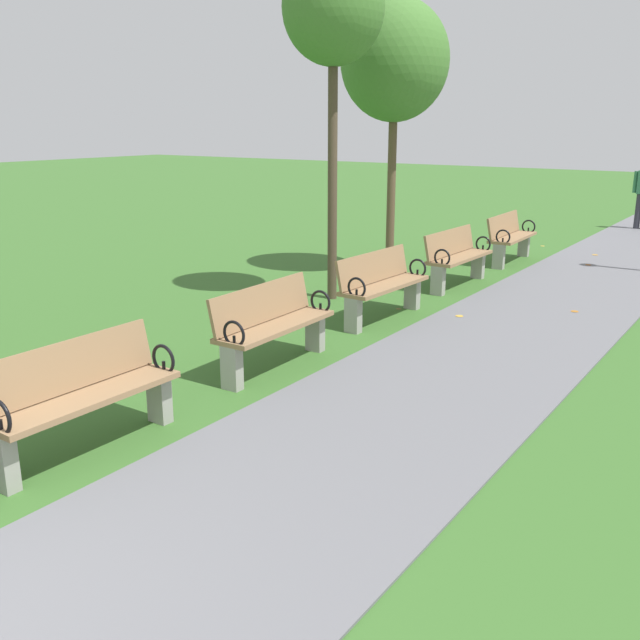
# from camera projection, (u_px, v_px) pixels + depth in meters

# --- Properties ---
(park_bench_2) EXTENTS (0.49, 1.61, 0.90)m
(park_bench_2) POSITION_uv_depth(u_px,v_px,m) (82.00, 394.00, 5.59)
(park_bench_2) COLOR #93704C
(park_bench_2) RESTS_ON ground
(park_bench_3) EXTENTS (0.50, 1.61, 0.90)m
(park_bench_3) POSITION_uv_depth(u_px,v_px,m) (272.00, 324.00, 7.53)
(park_bench_3) COLOR #93704C
(park_bench_3) RESTS_ON ground
(park_bench_4) EXTENTS (0.54, 1.62, 0.90)m
(park_bench_4) POSITION_uv_depth(u_px,v_px,m) (382.00, 284.00, 9.40)
(park_bench_4) COLOR #93704C
(park_bench_4) RESTS_ON ground
(park_bench_5) EXTENTS (0.52, 1.61, 0.90)m
(park_bench_5) POSITION_uv_depth(u_px,v_px,m) (457.00, 256.00, 11.34)
(park_bench_5) COLOR #93704C
(park_bench_5) RESTS_ON ground
(park_bench_6) EXTENTS (0.52, 1.61, 0.90)m
(park_bench_6) POSITION_uv_depth(u_px,v_px,m) (510.00, 237.00, 13.27)
(park_bench_6) COLOR #93704C
(park_bench_6) RESTS_ON ground
(tree_2) EXTENTS (1.40, 1.40, 4.84)m
(tree_2) POSITION_uv_depth(u_px,v_px,m) (333.00, 11.00, 9.56)
(tree_2) COLOR #4C3D2D
(tree_2) RESTS_ON ground
(tree_3) EXTENTS (1.78, 1.78, 4.51)m
(tree_3) POSITION_uv_depth(u_px,v_px,m) (395.00, 61.00, 11.50)
(tree_3) COLOR brown
(tree_3) RESTS_ON ground
(scattered_leaves) EXTENTS (4.40, 16.54, 0.02)m
(scattered_leaves) POSITION_uv_depth(u_px,v_px,m) (370.00, 335.00, 8.76)
(scattered_leaves) COLOR #AD6B23
(scattered_leaves) RESTS_ON ground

